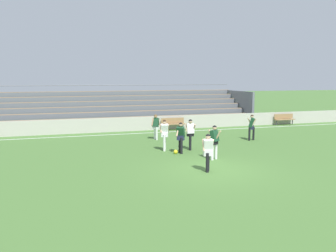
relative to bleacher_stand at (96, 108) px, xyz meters
name	(u,v)px	position (x,y,z in m)	size (l,w,h in m)	color
ground_plane	(212,170)	(3.28, -15.65, -1.44)	(160.00, 160.00, 0.00)	#477033
field_line_sideline	(150,133)	(3.28, -5.03, -1.44)	(44.00, 0.12, 0.01)	white
sideline_wall	(146,124)	(3.28, -3.77, -0.93)	(48.00, 0.16, 1.03)	#BCB7AD
bleacher_stand	(96,108)	(0.00, 0.00, 0.00)	(26.38, 5.29, 3.29)	#897051
bench_far_left	(284,118)	(15.13, -4.13, -0.90)	(1.80, 0.40, 0.90)	#99754C
bench_near_wall_gap	(173,123)	(5.27, -4.13, -0.90)	(1.80, 0.40, 0.90)	#99754C
player_dark_pressing_high	(181,135)	(3.07, -12.16, -0.48)	(0.65, 0.53, 1.63)	black
player_white_dropping_back	(190,132)	(3.88, -11.43, -0.44)	(0.50, 0.56, 1.68)	black
player_dark_challenging	(214,139)	(4.15, -13.95, -0.45)	(0.51, 0.66, 1.67)	white
player_dark_deep_cover	(156,125)	(2.91, -7.79, -0.49)	(0.66, 0.53, 1.62)	white
player_white_overlapping	(164,132)	(2.46, -11.27, -0.44)	(0.53, 0.48, 1.69)	white
player_dark_wide_right	(252,125)	(8.62, -9.85, -0.48)	(0.52, 0.68, 1.63)	black
player_white_trailing_run	(208,149)	(2.96, -15.87, -0.49)	(0.49, 0.40, 1.61)	black
soccer_ball	(176,152)	(2.78, -12.21, -1.33)	(0.22, 0.22, 0.22)	yellow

